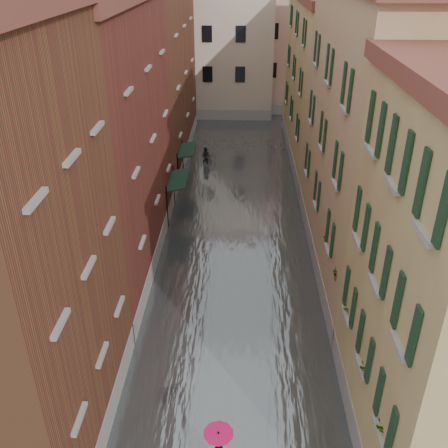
# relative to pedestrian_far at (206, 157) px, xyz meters

# --- Properties ---
(ground) EXTENTS (120.00, 120.00, 0.00)m
(ground) POSITION_rel_pedestrian_far_xyz_m (2.42, -22.02, -0.75)
(ground) COLOR slate
(ground) RESTS_ON ground
(floodwater) EXTENTS (10.00, 60.00, 0.20)m
(floodwater) POSITION_rel_pedestrian_far_xyz_m (2.42, -9.02, -0.65)
(floodwater) COLOR #505658
(floodwater) RESTS_ON ground
(building_left_mid) EXTENTS (6.00, 14.00, 12.50)m
(building_left_mid) POSITION_rel_pedestrian_far_xyz_m (-4.58, -13.02, 5.50)
(building_left_mid) COLOR #5C241D
(building_left_mid) RESTS_ON ground
(building_left_far) EXTENTS (6.00, 16.00, 14.00)m
(building_left_far) POSITION_rel_pedestrian_far_xyz_m (-4.58, 1.98, 6.25)
(building_left_far) COLOR brown
(building_left_far) RESTS_ON ground
(building_right_mid) EXTENTS (6.00, 14.00, 13.00)m
(building_right_mid) POSITION_rel_pedestrian_far_xyz_m (9.42, -13.02, 5.75)
(building_right_mid) COLOR tan
(building_right_mid) RESTS_ON ground
(building_right_far) EXTENTS (6.00, 16.00, 11.50)m
(building_right_far) POSITION_rel_pedestrian_far_xyz_m (9.42, 1.98, 5.00)
(building_right_far) COLOR olive
(building_right_far) RESTS_ON ground
(building_end_cream) EXTENTS (12.00, 9.00, 13.00)m
(building_end_cream) POSITION_rel_pedestrian_far_xyz_m (-0.58, 15.98, 5.75)
(building_end_cream) COLOR #C1AC99
(building_end_cream) RESTS_ON ground
(building_end_pink) EXTENTS (10.00, 9.00, 12.00)m
(building_end_pink) POSITION_rel_pedestrian_far_xyz_m (8.42, 17.98, 5.25)
(building_end_pink) COLOR tan
(building_end_pink) RESTS_ON ground
(awning_near) EXTENTS (1.09, 3.15, 2.80)m
(awning_near) POSITION_rel_pedestrian_far_xyz_m (-1.06, -8.52, 1.72)
(awning_near) COLOR black
(awning_near) RESTS_ON ground
(awning_far) EXTENTS (1.09, 2.98, 2.80)m
(awning_far) POSITION_rel_pedestrian_far_xyz_m (-1.07, -3.40, 1.71)
(awning_far) COLOR black
(awning_far) RESTS_ON ground
(window_planters) EXTENTS (0.59, 10.75, 0.84)m
(window_planters) POSITION_rel_pedestrian_far_xyz_m (6.54, -21.48, 2.76)
(window_planters) COLOR brown
(window_planters) RESTS_ON ground
(pedestrian_far) EXTENTS (0.76, 0.61, 1.50)m
(pedestrian_far) POSITION_rel_pedestrian_far_xyz_m (0.00, 0.00, 0.00)
(pedestrian_far) COLOR black
(pedestrian_far) RESTS_ON ground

